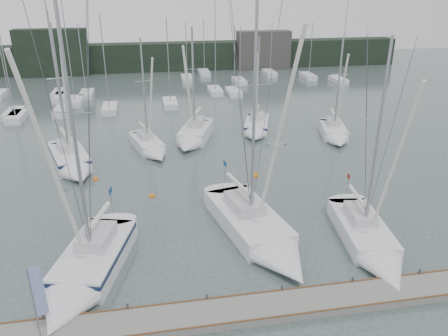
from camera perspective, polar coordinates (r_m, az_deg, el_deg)
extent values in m
plane|color=#414F4D|center=(27.12, 0.80, -11.50)|extent=(160.00, 160.00, 0.00)
cube|color=slate|center=(23.14, 3.28, -18.02)|extent=(24.00, 2.00, 0.40)
cube|color=black|center=(84.98, -7.42, 14.24)|extent=(90.00, 4.00, 5.00)
cube|color=black|center=(84.15, -21.51, 13.83)|extent=(12.00, 3.00, 8.00)
cube|color=#3F3D3A|center=(85.70, 5.16, 15.09)|extent=(10.00, 3.00, 7.00)
cube|color=silver|center=(66.19, -1.17, 10.01)|extent=(1.80, 4.50, 0.90)
cylinder|color=gray|center=(64.50, -1.15, 15.75)|extent=(0.12, 0.12, 12.59)
cube|color=silver|center=(59.59, -7.04, 8.35)|extent=(1.80, 4.50, 0.90)
cylinder|color=gray|center=(57.91, -7.28, 13.73)|extent=(0.12, 0.12, 10.59)
cube|color=silver|center=(68.92, -20.71, 9.06)|extent=(1.80, 4.50, 0.90)
cylinder|color=gray|center=(67.26, -21.62, 14.66)|extent=(0.12, 0.12, 12.95)
cube|color=silver|center=(60.20, -25.73, 6.36)|extent=(1.80, 4.50, 0.90)
cylinder|color=gray|center=(58.49, -26.90, 11.98)|extent=(0.12, 0.12, 11.41)
cube|color=silver|center=(72.80, 1.99, 11.21)|extent=(1.80, 4.50, 0.90)
cylinder|color=gray|center=(71.52, 2.13, 14.68)|extent=(0.12, 0.12, 8.16)
cube|color=silver|center=(66.24, -20.50, 8.57)|extent=(1.80, 4.50, 0.90)
cylinder|color=gray|center=(64.63, -21.33, 13.68)|extent=(0.12, 0.12, 11.30)
cube|color=silver|center=(65.36, 1.25, 9.83)|extent=(1.80, 4.50, 0.90)
cylinder|color=gray|center=(63.91, 1.38, 14.06)|extent=(0.12, 0.12, 9.00)
cube|color=silver|center=(67.10, -17.47, 9.13)|extent=(1.80, 4.50, 0.90)
cylinder|color=gray|center=(65.64, -18.07, 13.39)|extent=(0.12, 0.12, 9.41)
cube|color=silver|center=(78.30, 10.89, 11.67)|extent=(1.80, 4.50, 0.90)
cylinder|color=gray|center=(77.07, 11.30, 15.04)|extent=(0.12, 0.12, 8.56)
cube|color=silver|center=(79.99, -2.62, 12.29)|extent=(1.80, 4.50, 0.90)
cylinder|color=gray|center=(78.72, -2.64, 15.70)|extent=(0.12, 0.12, 8.84)
cube|color=silver|center=(63.41, -18.81, 8.19)|extent=(1.80, 4.50, 0.90)
cylinder|color=gray|center=(61.62, -19.73, 14.43)|extent=(0.12, 0.12, 13.28)
cube|color=silver|center=(80.08, 5.94, 12.20)|extent=(1.80, 4.50, 0.90)
cylinder|color=gray|center=(78.86, 6.18, 15.42)|extent=(0.12, 0.12, 8.30)
cube|color=silver|center=(59.08, -20.35, 6.94)|extent=(1.80, 4.50, 0.90)
cylinder|color=gray|center=(57.14, -21.48, 13.96)|extent=(0.12, 0.12, 13.98)
cube|color=silver|center=(75.30, -4.84, 11.55)|extent=(1.80, 4.50, 0.90)
cylinder|color=gray|center=(73.99, -4.93, 15.13)|extent=(0.12, 0.12, 8.76)
cube|color=silver|center=(76.20, 14.71, 11.02)|extent=(1.80, 4.50, 0.90)
cylinder|color=gray|center=(74.73, 15.39, 15.87)|extent=(0.12, 0.12, 12.29)
cube|color=silver|center=(58.59, -25.43, 6.00)|extent=(1.80, 4.50, 0.90)
cylinder|color=gray|center=(56.68, -26.82, 12.86)|extent=(0.12, 0.12, 13.63)
cube|color=silver|center=(58.44, -14.68, 7.47)|extent=(1.80, 4.50, 0.90)
cylinder|color=gray|center=(56.68, -15.34, 13.24)|extent=(0.12, 0.12, 11.23)
cube|color=silver|center=(27.15, -16.45, -11.32)|extent=(4.74, 7.14, 1.60)
cone|color=silver|center=(23.79, -20.55, -17.52)|extent=(3.74, 3.53, 3.10)
cube|color=silver|center=(26.93, -16.33, -8.62)|extent=(2.34, 2.98, 0.75)
cylinder|color=gray|center=(23.41, -18.93, 3.68)|extent=(0.19, 0.19, 13.66)
cylinder|color=silver|center=(27.08, -15.99, -6.04)|extent=(1.14, 3.17, 0.30)
cube|color=#101B3C|center=(26.86, -16.58, -10.38)|extent=(4.76, 7.17, 0.27)
cube|color=navy|center=(28.61, -14.63, -2.91)|extent=(0.17, 0.56, 0.38)
cube|color=silver|center=(29.83, 3.08, -6.96)|extent=(4.84, 8.24, 1.57)
cone|color=silver|center=(25.75, 8.36, -12.63)|extent=(3.94, 3.92, 3.34)
cube|color=silver|center=(29.69, 2.70, -4.57)|extent=(2.43, 3.40, 0.73)
cylinder|color=gray|center=(26.26, 3.96, 7.67)|extent=(0.19, 0.19, 14.35)
cylinder|color=silver|center=(30.10, 1.93, -2.15)|extent=(1.05, 3.76, 0.29)
cube|color=navy|center=(31.99, 0.13, 0.57)|extent=(0.13, 0.56, 0.38)
cube|color=silver|center=(30.21, 17.45, -7.81)|extent=(3.60, 6.89, 1.38)
cone|color=silver|center=(26.60, 20.76, -12.94)|extent=(3.10, 3.16, 2.75)
cube|color=silver|center=(30.10, 17.40, -5.72)|extent=(1.85, 2.81, 0.64)
cylinder|color=gray|center=(27.14, 19.40, 3.63)|extent=(0.17, 0.17, 11.70)
cylinder|color=silver|center=(30.44, 17.06, -3.58)|extent=(0.68, 3.22, 0.26)
cube|color=maroon|center=(32.07, 15.96, -1.06)|extent=(0.09, 0.49, 0.33)
cube|color=silver|center=(42.16, -19.50, 1.04)|extent=(4.45, 6.49, 1.65)
cone|color=silver|center=(38.26, -18.39, -1.05)|extent=(3.40, 3.27, 2.75)
cube|color=silver|center=(42.26, -19.85, 2.80)|extent=(2.17, 2.72, 0.77)
cylinder|color=gray|center=(39.93, -20.61, 9.36)|extent=(0.20, 0.20, 11.13)
cylinder|color=silver|center=(42.55, -20.17, 4.31)|extent=(1.19, 2.85, 0.31)
cube|color=#101B3C|center=(41.96, -19.60, 1.74)|extent=(4.47, 6.51, 0.27)
cube|color=silver|center=(44.29, -10.02, 2.98)|extent=(3.50, 5.39, 1.33)
cone|color=silver|center=(41.10, -8.59, 1.46)|extent=(2.72, 2.66, 2.22)
cube|color=silver|center=(44.37, -10.27, 4.34)|extent=(1.72, 2.25, 0.62)
cylinder|color=gray|center=(42.40, -10.40, 9.84)|extent=(0.16, 0.16, 9.69)
cylinder|color=silver|center=(44.64, -10.55, 5.51)|extent=(0.90, 2.41, 0.25)
cube|color=silver|center=(46.48, -3.73, 4.39)|extent=(4.36, 6.03, 1.67)
cone|color=silver|center=(42.92, -4.89, 2.74)|extent=(3.31, 3.10, 2.68)
cube|color=silver|center=(46.62, -3.61, 6.04)|extent=(2.12, 2.55, 0.78)
cylinder|color=gray|center=(44.56, -4.04, 11.45)|extent=(0.20, 0.20, 10.14)
cylinder|color=silver|center=(46.83, -3.50, 7.41)|extent=(1.19, 2.61, 0.31)
cube|color=silver|center=(49.32, 4.29, 5.41)|extent=(3.86, 5.50, 1.43)
cone|color=silver|center=(45.95, 4.04, 4.07)|extent=(3.01, 2.78, 2.48)
cube|color=silver|center=(49.47, 4.36, 6.73)|extent=(1.90, 2.31, 0.67)
cylinder|color=gray|center=(47.64, 4.45, 11.31)|extent=(0.17, 0.17, 9.08)
cylinder|color=silver|center=(49.74, 4.42, 7.85)|extent=(0.98, 2.40, 0.27)
cube|color=#101B3C|center=(49.18, 4.31, 5.94)|extent=(3.89, 5.53, 0.24)
cube|color=silver|center=(48.84, 14.05, 4.59)|extent=(3.46, 5.24, 1.43)
cone|color=silver|center=(45.65, 14.75, 3.21)|extent=(2.81, 2.57, 2.38)
cube|color=silver|center=(48.98, 14.07, 5.93)|extent=(1.73, 2.18, 0.67)
cylinder|color=gray|center=(47.14, 14.75, 10.64)|extent=(0.17, 0.17, 9.29)
cylinder|color=silver|center=(49.20, 14.08, 7.05)|extent=(0.82, 2.35, 0.27)
sphere|color=orange|center=(34.54, -9.38, -3.69)|extent=(0.49, 0.49, 0.49)
sphere|color=orange|center=(37.68, 4.06, -1.05)|extent=(0.67, 0.67, 0.67)
sphere|color=orange|center=(38.51, -16.40, -1.44)|extent=(0.51, 0.51, 0.51)
cylinder|color=gray|center=(21.90, -23.58, -15.95)|extent=(0.07, 0.07, 3.81)
cube|color=#1C35B0|center=(21.57, -23.04, -14.67)|extent=(0.49, 0.17, 2.54)
ellipsoid|color=silver|center=(24.37, 6.91, 3.09)|extent=(0.23, 0.45, 0.20)
cube|color=gray|center=(24.28, 6.27, 3.10)|extent=(0.45, 0.15, 0.11)
cube|color=gray|center=(24.45, 7.55, 3.17)|extent=(0.45, 0.15, 0.11)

